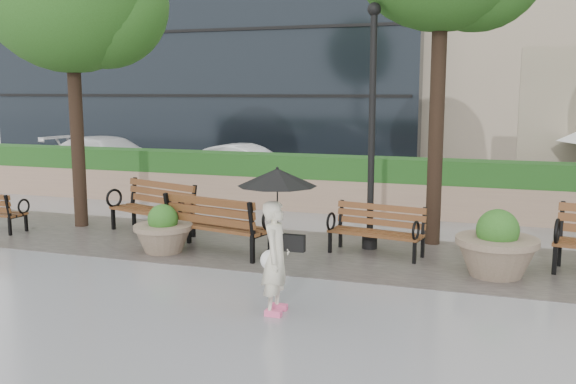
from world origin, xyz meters
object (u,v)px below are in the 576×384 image
(pedestrian, at_px, (277,226))
(planter_right, at_px, (497,250))
(bench_2, at_px, (218,236))
(lamppost, at_px, (372,143))
(car_left, at_px, (109,159))
(bench_3, at_px, (376,241))
(planter_left, at_px, (163,234))
(bench_1, at_px, (152,219))
(car_right, at_px, (246,164))

(pedestrian, bearing_deg, planter_right, -47.61)
(bench_2, height_order, planter_right, planter_right)
(planter_right, bearing_deg, pedestrian, -135.19)
(bench_2, bearing_deg, lamppost, -141.49)
(planter_right, height_order, car_left, car_left)
(car_left, bearing_deg, planter_right, -108.70)
(bench_3, relative_size, pedestrian, 0.91)
(planter_left, bearing_deg, bench_1, 127.46)
(planter_left, xyz_separation_m, planter_right, (5.73, 0.36, 0.07))
(pedestrian, bearing_deg, car_right, 22.08)
(car_right, distance_m, pedestrian, 11.86)
(planter_right, distance_m, car_right, 11.12)
(planter_left, distance_m, pedestrian, 3.90)
(bench_2, xyz_separation_m, pedestrian, (2.06, -2.59, 0.85))
(bench_3, bearing_deg, lamppost, 124.48)
(lamppost, xyz_separation_m, car_right, (-5.37, 6.99, -1.34))
(car_left, bearing_deg, planter_left, -127.67)
(car_left, xyz_separation_m, pedestrian, (9.49, -10.16, 0.45))
(planter_left, distance_m, car_right, 8.67)
(bench_1, relative_size, bench_3, 1.19)
(bench_2, distance_m, car_left, 10.61)
(bench_1, xyz_separation_m, lamppost, (4.48, 0.16, 1.65))
(planter_left, bearing_deg, bench_3, 15.60)
(bench_1, relative_size, planter_right, 1.62)
(bench_3, bearing_deg, planter_right, -8.07)
(bench_1, distance_m, pedestrian, 5.49)
(bench_2, relative_size, lamppost, 0.47)
(planter_left, relative_size, pedestrian, 0.55)
(bench_2, bearing_deg, car_right, -57.85)
(bench_3, bearing_deg, planter_left, -154.46)
(planter_right, distance_m, car_left, 14.31)
(bench_3, height_order, lamppost, lamppost)
(bench_2, relative_size, bench_3, 1.20)
(car_left, bearing_deg, pedestrian, -124.16)
(planter_right, bearing_deg, planter_left, -176.39)
(bench_1, bearing_deg, car_left, 148.99)
(bench_1, xyz_separation_m, pedestrian, (4.02, -3.63, 0.85))
(car_right, bearing_deg, lamppost, -139.66)
(bench_1, distance_m, bench_2, 2.23)
(planter_right, height_order, car_right, car_right)
(lamppost, distance_m, car_right, 8.92)
(bench_1, distance_m, bench_3, 4.69)
(bench_1, bearing_deg, pedestrian, -23.04)
(bench_2, height_order, lamppost, lamppost)
(bench_3, distance_m, pedestrian, 3.53)
(bench_3, height_order, car_left, car_left)
(lamppost, xyz_separation_m, car_left, (-9.95, 6.36, -1.25))
(lamppost, height_order, car_right, lamppost)
(car_left, bearing_deg, bench_3, -111.05)
(pedestrian, bearing_deg, lamppost, -9.28)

